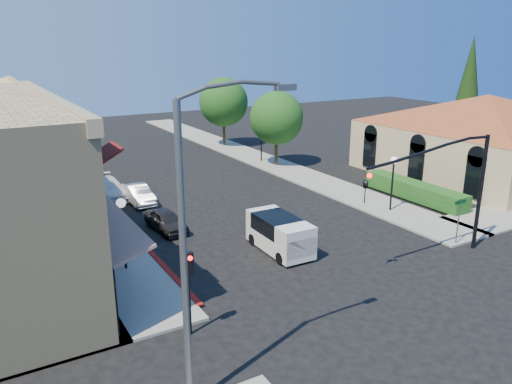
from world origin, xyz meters
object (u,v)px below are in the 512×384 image
lamppost_left_near (122,216)px  parked_car_a (166,221)px  signal_mast_arm (454,178)px  lamppost_right_far (261,132)px  parked_car_d (86,168)px  lamppost_right_near (393,170)px  lamppost_left_far (65,157)px  street_name_sign (459,215)px  parked_car_c (108,188)px  conifer_far (469,86)px  street_tree_a (277,118)px  parked_car_b (138,194)px  white_van (280,232)px  street_tree_b (223,102)px  secondary_signal (189,278)px  cobra_streetlight (195,238)px

lamppost_left_near → parked_car_a: (3.50, 4.00, -2.13)m
signal_mast_arm → parked_car_a: bearing=135.9°
lamppost_right_far → parked_car_d: 15.14m
lamppost_right_near → lamppost_left_far: bearing=140.5°
street_name_sign → parked_car_a: (-12.50, 9.80, -1.09)m
lamppost_right_far → parked_car_c: lamppost_right_far is taller
conifer_far → street_tree_a: conifer_far is taller
lamppost_left_far → parked_car_a: 10.81m
street_name_sign → parked_car_d: street_name_sign is taller
parked_car_b → white_van: bearing=-73.1°
street_tree_b → secondary_signal: (-16.80, -30.59, -2.23)m
signal_mast_arm → parked_car_c: size_ratio=1.72×
lamppost_left_near → lamppost_right_near: (17.00, 0.00, 0.00)m
street_name_sign → lamppost_left_near: (-16.00, 5.80, 1.04)m
street_name_sign → parked_car_b: street_name_sign is taller
conifer_far → lamppost_left_near: (-36.50, -10.00, -3.62)m
secondary_signal → cobra_streetlight: size_ratio=0.36×
street_tree_a → parked_car_a: 17.41m
signal_mast_arm → parked_car_d: (-12.06, 25.46, -3.47)m
lamppost_left_near → white_van: size_ratio=0.86×
parked_car_d → street_tree_b: bearing=24.5°
secondary_signal → parked_car_b: bearing=78.9°
street_tree_b → signal_mast_arm: street_tree_b is taller
secondary_signal → cobra_streetlight: 4.65m
lamppost_right_near → parked_car_c: bearing=140.8°
lamppost_left_far → signal_mast_arm: bearing=-55.0°
parked_car_c → street_name_sign: bearing=-54.4°
street_tree_a → lamppost_right_far: size_ratio=1.82×
parked_car_c → parked_car_b: bearing=-60.2°
parked_car_b → parked_car_c: 2.66m
lamppost_right_far → parked_car_a: size_ratio=1.00×
conifer_far → parked_car_b: (-32.80, -0.26, -5.74)m
cobra_streetlight → parked_car_c: bearing=82.4°
conifer_far → lamppost_right_near: bearing=-152.9°
street_tree_a → signal_mast_arm: (-2.94, -20.50, -0.11)m
street_name_sign → parked_car_d: (-13.70, 24.76, -1.08)m
white_van → parked_car_d: bearing=104.1°
street_tree_a → cobra_streetlight: (-17.95, -24.00, 1.07)m
street_tree_a → parked_car_d: size_ratio=1.45×
lamppost_right_far → street_tree_a: bearing=-81.5°
street_tree_a → lamppost_right_near: (-0.30, -14.00, -1.46)m
street_tree_b → street_name_sign: size_ratio=2.81×
conifer_far → street_tree_b: size_ratio=1.57×
white_van → parked_car_c: white_van is taller
lamppost_right_near → parked_car_c: 19.09m
cobra_streetlight → parked_car_a: size_ratio=2.62×
signal_mast_arm → street_tree_b: bearing=84.5°
parked_car_a → signal_mast_arm: bearing=-49.5°
white_van → parked_car_a: size_ratio=1.16×
lamppost_right_near → parked_car_b: lamppost_right_near is taller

